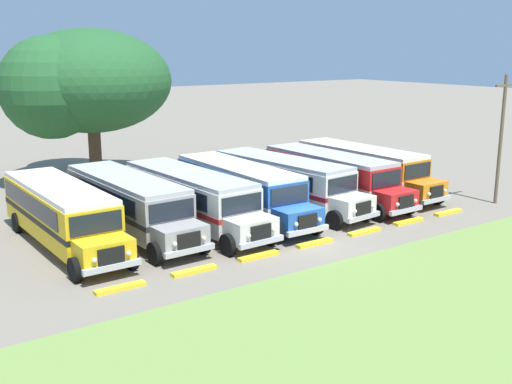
# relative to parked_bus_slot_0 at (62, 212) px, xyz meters

# --- Properties ---
(ground_plane) EXTENTS (220.00, 220.00, 0.00)m
(ground_plane) POSITION_rel_parked_bus_slot_0_xyz_m (9.63, -6.16, -1.58)
(ground_plane) COLOR slate
(foreground_grass_strip) EXTENTS (80.00, 11.23, 0.01)m
(foreground_grass_strip) POSITION_rel_parked_bus_slot_0_xyz_m (9.63, -14.64, -1.58)
(foreground_grass_strip) COLOR olive
(foreground_grass_strip) RESTS_ON ground_plane
(parked_bus_slot_0) EXTENTS (2.81, 10.85, 2.82)m
(parked_bus_slot_0) POSITION_rel_parked_bus_slot_0_xyz_m (0.00, 0.00, 0.00)
(parked_bus_slot_0) COLOR yellow
(parked_bus_slot_0) RESTS_ON ground_plane
(parked_bus_slot_1) EXTENTS (2.99, 10.88, 2.82)m
(parked_bus_slot_1) POSITION_rel_parked_bus_slot_0_xyz_m (3.33, 0.02, 0.00)
(parked_bus_slot_1) COLOR #9E9993
(parked_bus_slot_1) RESTS_ON ground_plane
(parked_bus_slot_2) EXTENTS (3.10, 10.89, 2.82)m
(parked_bus_slot_2) POSITION_rel_parked_bus_slot_0_xyz_m (6.43, -0.75, 0.00)
(parked_bus_slot_2) COLOR silver
(parked_bus_slot_2) RESTS_ON ground_plane
(parked_bus_slot_3) EXTENTS (2.78, 10.85, 2.82)m
(parked_bus_slot_3) POSITION_rel_parked_bus_slot_0_xyz_m (9.54, -0.57, 0.00)
(parked_bus_slot_3) COLOR #23519E
(parked_bus_slot_3) RESTS_ON ground_plane
(parked_bus_slot_4) EXTENTS (3.68, 10.99, 2.82)m
(parked_bus_slot_4) POSITION_rel_parked_bus_slot_0_xyz_m (12.70, -0.37, 0.00)
(parked_bus_slot_4) COLOR silver
(parked_bus_slot_4) RESTS_ON ground_plane
(parked_bus_slot_5) EXTENTS (2.85, 10.86, 2.82)m
(parked_bus_slot_5) POSITION_rel_parked_bus_slot_0_xyz_m (15.98, -0.65, 0.00)
(parked_bus_slot_5) COLOR red
(parked_bus_slot_5) RESTS_ON ground_plane
(parked_bus_slot_6) EXTENTS (2.89, 10.86, 2.82)m
(parked_bus_slot_6) POSITION_rel_parked_bus_slot_0_xyz_m (19.14, -0.05, 0.00)
(parked_bus_slot_6) COLOR orange
(parked_bus_slot_6) RESTS_ON ground_plane
(curb_wheelstop_0) EXTENTS (2.00, 0.36, 0.15)m
(curb_wheelstop_0) POSITION_rel_parked_bus_slot_0_xyz_m (-0.00, -6.67, -1.51)
(curb_wheelstop_0) COLOR yellow
(curb_wheelstop_0) RESTS_ON ground_plane
(curb_wheelstop_1) EXTENTS (2.00, 0.36, 0.15)m
(curb_wheelstop_1) POSITION_rel_parked_bus_slot_0_xyz_m (3.21, -6.67, -1.51)
(curb_wheelstop_1) COLOR yellow
(curb_wheelstop_1) RESTS_ON ground_plane
(curb_wheelstop_2) EXTENTS (2.00, 0.36, 0.15)m
(curb_wheelstop_2) POSITION_rel_parked_bus_slot_0_xyz_m (6.42, -6.67, -1.51)
(curb_wheelstop_2) COLOR yellow
(curb_wheelstop_2) RESTS_ON ground_plane
(curb_wheelstop_3) EXTENTS (2.00, 0.36, 0.15)m
(curb_wheelstop_3) POSITION_rel_parked_bus_slot_0_xyz_m (9.63, -6.67, -1.51)
(curb_wheelstop_3) COLOR yellow
(curb_wheelstop_3) RESTS_ON ground_plane
(curb_wheelstop_4) EXTENTS (2.00, 0.36, 0.15)m
(curb_wheelstop_4) POSITION_rel_parked_bus_slot_0_xyz_m (12.84, -6.67, -1.51)
(curb_wheelstop_4) COLOR yellow
(curb_wheelstop_4) RESTS_ON ground_plane
(curb_wheelstop_5) EXTENTS (2.00, 0.36, 0.15)m
(curb_wheelstop_5) POSITION_rel_parked_bus_slot_0_xyz_m (16.04, -6.67, -1.51)
(curb_wheelstop_5) COLOR yellow
(curb_wheelstop_5) RESTS_ON ground_plane
(curb_wheelstop_6) EXTENTS (2.00, 0.36, 0.15)m
(curb_wheelstop_6) POSITION_rel_parked_bus_slot_0_xyz_m (19.25, -6.67, -1.51)
(curb_wheelstop_6) COLOR yellow
(curb_wheelstop_6) RESTS_ON ground_plane
(broad_shade_tree) EXTENTS (11.61, 11.81, 10.25)m
(broad_shade_tree) POSITION_rel_parked_bus_slot_0_xyz_m (6.20, 13.51, 5.26)
(broad_shade_tree) COLOR brown
(broad_shade_tree) RESTS_ON ground_plane
(utility_pole) EXTENTS (1.80, 0.20, 7.48)m
(utility_pole) POSITION_rel_parked_bus_slot_0_xyz_m (23.50, -6.71, 2.41)
(utility_pole) COLOR brown
(utility_pole) RESTS_ON ground_plane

